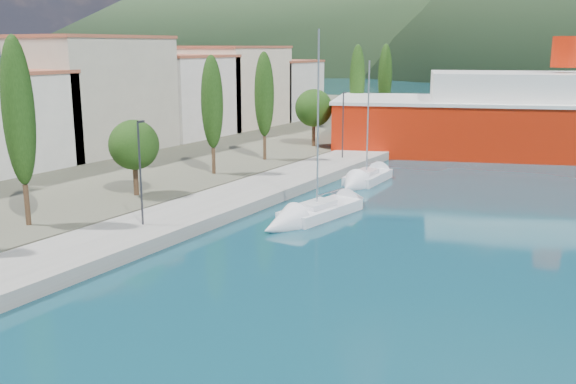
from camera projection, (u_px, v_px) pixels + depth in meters
The scene contains 8 objects.
ground at pixel (568, 104), 123.43m from camera, with size 1400.00×1400.00×0.00m, color #113F4D.
quay at pixel (266, 188), 48.91m from camera, with size 5.00×88.00×0.80m, color gray.
land_strip at pixel (42, 138), 76.16m from camera, with size 70.00×148.00×0.70m, color #565644.
town_buildings at pixel (139, 98), 68.32m from camera, with size 9.20×69.20×11.30m.
tree_row at pixel (253, 105), 56.75m from camera, with size 3.90×62.22×10.95m.
lamp_posts at pixel (163, 164), 38.41m from camera, with size 0.15×48.20×6.06m.
sailboat_near at pixel (301, 218), 40.70m from camera, with size 3.63×9.25×12.95m.
sailboat_mid at pixel (359, 182), 51.60m from camera, with size 2.54×7.40×10.79m.
Camera 1 is at (16.71, -14.27, 11.01)m, focal length 40.00 mm.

